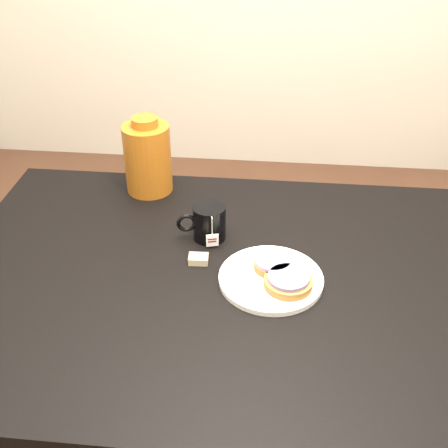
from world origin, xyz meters
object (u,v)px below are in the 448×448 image
Objects in this scene: table at (250,306)px; mug at (209,222)px; plate at (271,278)px; teabag_pouch at (198,259)px; bagel_package at (148,157)px; bagel_front at (288,281)px; bagel_back at (273,264)px.

mug is (-0.11, 0.15, 0.13)m from table.
plate is 0.18m from teabag_pouch.
bagel_front is at bearing -45.63° from bagel_package.
plate is at bearing -7.34° from table.
plate is 0.22m from mug.
table is at bearing -152.14° from bagel_back.
bagel_back is at bearing 27.86° from table.
table is 0.23m from mug.
table is 6.01× the size of plate.
bagel_front is 0.22m from teabag_pouch.
plate is 5.18× the size of teabag_pouch.
plate reaches higher than table.
mug reaches higher than table.
bagel_back is 2.54× the size of teabag_pouch.
bagel_package is at bearing 134.37° from bagel_front.
bagel_back is at bearing -52.84° from mug.
bagel_package is (-0.19, 0.22, 0.05)m from mug.
table is at bearing -67.80° from mug.
bagel_front is 3.35× the size of teabag_pouch.
teabag_pouch is 0.38m from bagel_package.
teabag_pouch is (-0.17, 0.02, -0.02)m from bagel_back.
teabag_pouch is at bearing -112.05° from mug.
table is 9.29× the size of bagel_front.
bagel_package is (-0.35, 0.37, 0.09)m from plate.
mug is at bearing 137.40° from bagel_front.
plate is 1.08× the size of bagel_package.
bagel_package is at bearing 133.47° from plate.
teabag_pouch is at bearing -60.38° from bagel_package.
bagel_front reaches higher than plate.
bagel_front is 0.56m from bagel_package.
bagel_package reaches higher than mug.
teabag_pouch is (-0.01, -0.10, -0.04)m from mug.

